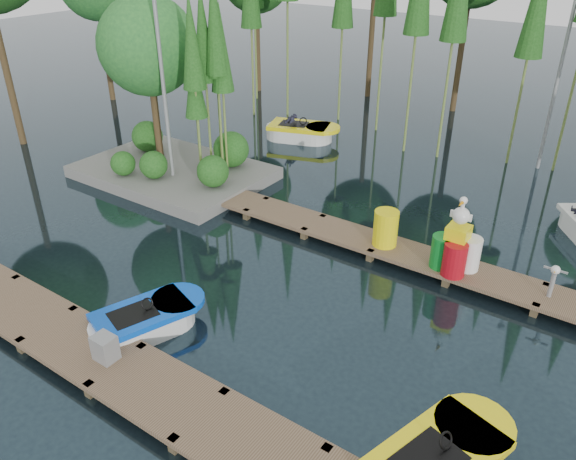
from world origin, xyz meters
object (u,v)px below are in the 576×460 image
Objects in this scene: yellow_barrel at (386,228)px; drum_cluster at (456,249)px; island at (164,81)px; boat_yellow_far at (300,132)px; boat_blue at (146,321)px; utility_cabinet at (105,348)px.

yellow_barrel is 1.91m from drum_cluster.
yellow_barrel is at bearing 175.47° from drum_cluster.
drum_cluster is (10.36, -0.94, -2.32)m from island.
yellow_barrel is at bearing -40.67° from boat_yellow_far.
yellow_barrel is at bearing 83.91° from boat_blue.
boat_yellow_far reaches higher than utility_cabinet.
island is at bearing 127.82° from utility_cabinet.
island reaches higher than utility_cabinet.
boat_yellow_far is 13.86m from utility_cabinet.
island is at bearing 174.66° from yellow_barrel.
boat_blue is at bearing 104.12° from utility_cabinet.
drum_cluster reaches higher than utility_cabinet.
yellow_barrel is (8.45, -0.79, -2.41)m from island.
drum_cluster reaches higher than boat_yellow_far.
boat_blue is at bearing -129.67° from drum_cluster.
yellow_barrel reaches higher than utility_cabinet.
island is 10.66m from drum_cluster.
island reaches higher than boat_yellow_far.
boat_yellow_far is 6.26× the size of utility_cabinet.
drum_cluster is at bearing -4.53° from yellow_barrel.
boat_blue is 12.55m from boat_yellow_far.
boat_blue is 2.92× the size of yellow_barrel.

